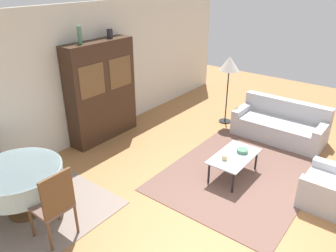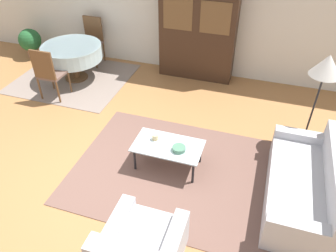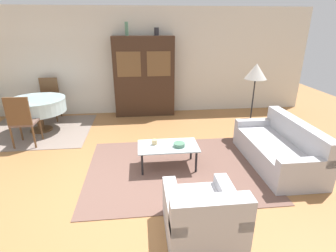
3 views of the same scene
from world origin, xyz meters
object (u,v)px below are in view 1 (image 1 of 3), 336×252
(dining_table, at_px, (18,178))
(floor_lamp, at_px, (229,66))
(display_cabinet, at_px, (102,91))
(couch, at_px, (280,125))
(dining_chair_near, at_px, (54,203))
(bowl, at_px, (242,151))
(vase_tall, at_px, (80,35))
(cup, at_px, (225,157))
(coffee_table, at_px, (234,158))
(vase_short, at_px, (110,33))

(dining_table, xyz_separation_m, floor_lamp, (4.63, -0.74, 0.74))
(display_cabinet, height_order, dining_table, display_cabinet)
(couch, height_order, dining_chair_near, dining_chair_near)
(bowl, bearing_deg, floor_lamp, 35.86)
(couch, relative_size, vase_tall, 5.73)
(dining_chair_near, relative_size, cup, 11.68)
(floor_lamp, bearing_deg, vase_tall, 147.54)
(couch, distance_m, dining_chair_near, 4.78)
(coffee_table, bearing_deg, vase_short, 89.37)
(couch, bearing_deg, bowl, 89.05)
(bowl, distance_m, vase_tall, 3.51)
(dining_chair_near, relative_size, bowl, 5.42)
(couch, xyz_separation_m, dining_chair_near, (-4.62, 1.20, 0.30))
(vase_tall, bearing_deg, cup, -80.47)
(couch, xyz_separation_m, vase_short, (-1.88, 2.95, 1.83))
(dining_chair_near, bearing_deg, vase_short, 32.69)
(couch, distance_m, dining_table, 5.06)
(dining_chair_near, xyz_separation_m, bowl, (2.88, -1.17, -0.14))
(floor_lamp, bearing_deg, bowl, -144.14)
(coffee_table, relative_size, display_cabinet, 0.49)
(dining_table, bearing_deg, vase_short, 18.63)
(couch, height_order, display_cabinet, display_cabinet)
(couch, relative_size, floor_lamp, 1.17)
(dining_chair_near, bearing_deg, cup, -22.81)
(couch, relative_size, vase_short, 9.66)
(dining_chair_near, distance_m, cup, 2.70)
(coffee_table, height_order, floor_lamp, floor_lamp)
(floor_lamp, xyz_separation_m, cup, (-2.14, -1.14, -0.89))
(display_cabinet, bearing_deg, coffee_table, -83.92)
(floor_lamp, xyz_separation_m, vase_short, (-1.89, 1.66, 0.77))
(dining_table, distance_m, dining_chair_near, 0.83)
(coffee_table, relative_size, bowl, 5.25)
(dining_chair_near, height_order, floor_lamp, floor_lamp)
(floor_lamp, height_order, bowl, floor_lamp)
(cup, bearing_deg, dining_chair_near, 157.19)
(floor_lamp, bearing_deg, dining_table, 170.92)
(dining_table, height_order, cup, dining_table)
(floor_lamp, distance_m, vase_short, 2.64)
(coffee_table, bearing_deg, couch, -2.53)
(bowl, height_order, vase_short, vase_short)
(bowl, bearing_deg, coffee_table, 162.59)
(couch, height_order, cup, couch)
(display_cabinet, bearing_deg, dining_chair_near, -143.82)
(coffee_table, height_order, dining_table, dining_table)
(coffee_table, xyz_separation_m, floor_lamp, (1.92, 1.21, 0.97))
(display_cabinet, bearing_deg, floor_lamp, -36.68)
(display_cabinet, xyz_separation_m, vase_tall, (-0.38, 0.00, 1.16))
(floor_lamp, height_order, vase_tall, vase_tall)
(dining_chair_near, bearing_deg, floor_lamp, 1.16)
(dining_chair_near, relative_size, vase_short, 5.47)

